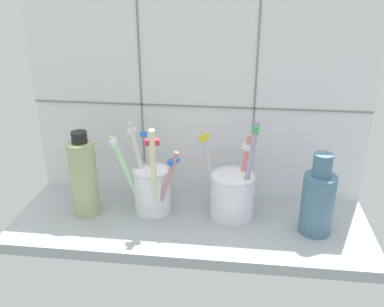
# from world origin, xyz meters

# --- Properties ---
(counter_slab) EXTENTS (0.64, 0.22, 0.02)m
(counter_slab) POSITION_xyz_m (0.00, 0.00, 0.01)
(counter_slab) COLOR #9EA3A8
(counter_slab) RESTS_ON ground
(tile_wall_back) EXTENTS (0.64, 0.02, 0.45)m
(tile_wall_back) POSITION_xyz_m (0.00, 0.12, 0.22)
(tile_wall_back) COLOR white
(tile_wall_back) RESTS_ON ground
(toothbrush_cup_left) EXTENTS (0.13, 0.09, 0.18)m
(toothbrush_cup_left) POSITION_xyz_m (-0.08, 0.03, 0.07)
(toothbrush_cup_left) COLOR white
(toothbrush_cup_left) RESTS_ON counter_slab
(toothbrush_cup_right) EXTENTS (0.11, 0.08, 0.19)m
(toothbrush_cup_right) POSITION_xyz_m (0.07, 0.03, 0.07)
(toothbrush_cup_right) COLOR white
(toothbrush_cup_right) RESTS_ON counter_slab
(ceramic_vase) EXTENTS (0.06, 0.06, 0.15)m
(ceramic_vase) POSITION_xyz_m (0.22, -0.01, 0.08)
(ceramic_vase) COLOR slate
(ceramic_vase) RESTS_ON counter_slab
(soap_bottle) EXTENTS (0.05, 0.05, 0.16)m
(soap_bottle) POSITION_xyz_m (-0.20, 0.01, 0.09)
(soap_bottle) COLOR #A9B580
(soap_bottle) RESTS_ON counter_slab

